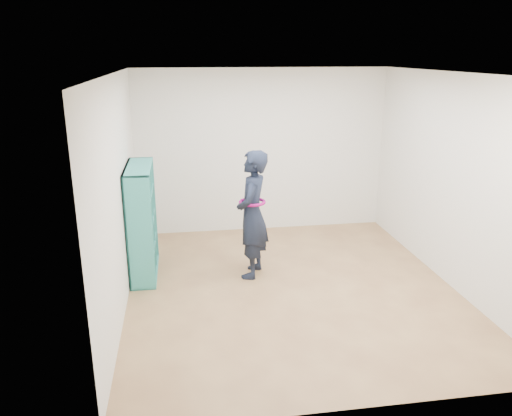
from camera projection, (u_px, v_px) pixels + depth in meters
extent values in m
plane|color=brown|center=(291.00, 288.00, 6.24)|extent=(4.50, 4.50, 0.00)
plane|color=white|center=(296.00, 73.00, 5.46)|extent=(4.50, 4.50, 0.00)
cube|color=silver|center=(119.00, 195.00, 5.56)|extent=(0.02, 4.50, 2.60)
cube|color=silver|center=(452.00, 181.00, 6.14)|extent=(0.02, 4.50, 2.60)
cube|color=silver|center=(262.00, 152.00, 7.97)|extent=(4.00, 0.02, 2.60)
cube|color=silver|center=(361.00, 265.00, 3.73)|extent=(4.00, 0.02, 2.60)
cube|color=teal|center=(139.00, 235.00, 5.97)|extent=(0.32, 0.02, 1.46)
cube|color=teal|center=(144.00, 209.00, 6.97)|extent=(0.32, 0.02, 1.46)
cube|color=teal|center=(146.00, 271.00, 6.69)|extent=(0.32, 1.09, 0.02)
cube|color=teal|center=(138.00, 167.00, 6.26)|extent=(0.32, 1.09, 0.02)
cube|color=teal|center=(130.00, 221.00, 6.45)|extent=(0.02, 1.09, 1.46)
cube|color=teal|center=(141.00, 225.00, 6.31)|extent=(0.30, 0.02, 1.41)
cube|color=teal|center=(143.00, 217.00, 6.63)|extent=(0.30, 0.02, 1.41)
cube|color=teal|center=(144.00, 246.00, 6.58)|extent=(0.30, 1.05, 0.02)
cube|color=teal|center=(142.00, 221.00, 6.47)|extent=(0.30, 1.05, 0.02)
cube|color=teal|center=(140.00, 195.00, 6.36)|extent=(0.30, 1.05, 0.02)
cube|color=beige|center=(145.00, 279.00, 6.34)|extent=(0.20, 0.13, 0.05)
cube|color=black|center=(143.00, 249.00, 6.16)|extent=(0.16, 0.15, 0.22)
cube|color=maroon|center=(141.00, 221.00, 6.05)|extent=(0.16, 0.15, 0.25)
cube|color=silver|center=(139.00, 200.00, 6.02)|extent=(0.20, 0.13, 0.05)
cube|color=navy|center=(147.00, 263.00, 6.59)|extent=(0.16, 0.15, 0.24)
cube|color=brown|center=(145.00, 239.00, 6.49)|extent=(0.16, 0.15, 0.23)
cube|color=#BFB28C|center=(143.00, 218.00, 6.46)|extent=(0.20, 0.13, 0.05)
cube|color=#26594C|center=(141.00, 185.00, 6.28)|extent=(0.16, 0.15, 0.26)
cube|color=beige|center=(148.00, 252.00, 6.92)|extent=(0.16, 0.15, 0.27)
cube|color=black|center=(146.00, 234.00, 6.89)|extent=(0.20, 0.13, 0.05)
cube|color=maroon|center=(145.00, 206.00, 6.72)|extent=(0.16, 0.15, 0.20)
cube|color=silver|center=(143.00, 178.00, 6.60)|extent=(0.16, 0.15, 0.27)
imported|color=black|center=(252.00, 215.00, 6.38)|extent=(0.58, 0.71, 1.67)
torus|color=#9B0B6A|center=(252.00, 202.00, 6.33)|extent=(0.44, 0.44, 0.04)
cube|color=silver|center=(243.00, 204.00, 6.46)|extent=(0.04, 0.11, 0.14)
cube|color=black|center=(243.00, 204.00, 6.46)|extent=(0.03, 0.11, 0.14)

